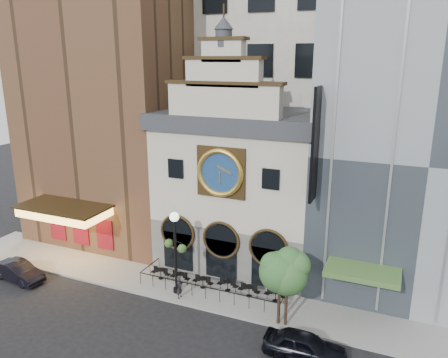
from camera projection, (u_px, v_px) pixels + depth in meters
ground at (198, 309)px, 29.16m from camera, size 120.00×120.00×0.00m
sidewalk at (213, 291)px, 31.35m from camera, size 44.00×5.00×0.15m
clock_building at (241, 183)px, 34.28m from camera, size 12.60×8.78×18.65m
theater_building at (116, 99)px, 39.48m from camera, size 14.00×15.60×25.00m
retail_building at (427, 148)px, 30.37m from camera, size 14.00×14.40×20.00m
office_tower at (288, 16)px, 41.48m from camera, size 20.00×16.00×40.00m
cafe_railing at (213, 284)px, 31.21m from camera, size 10.60×2.60×0.90m
bistro_0 at (161, 273)px, 32.81m from camera, size 1.58×0.68×0.90m
bistro_1 at (180, 277)px, 32.17m from camera, size 1.58×0.68×0.90m
bistro_2 at (203, 282)px, 31.51m from camera, size 1.58×0.68×0.90m
bistro_3 at (228, 285)px, 31.11m from camera, size 1.58×0.68×0.90m
bistro_4 at (249, 290)px, 30.38m from camera, size 1.58×0.68×0.90m
bistro_5 at (276, 295)px, 29.79m from camera, size 1.58×0.68×0.90m
car_right at (305, 346)px, 24.23m from camera, size 4.64×1.92×1.57m
car_left at (18, 271)px, 32.82m from camera, size 4.58×2.07×1.46m
pedestrian at (180, 288)px, 30.11m from camera, size 0.39×0.57×1.54m
lamppost at (175, 244)px, 30.04m from camera, size 1.87×1.00×6.02m
tree_left at (281, 269)px, 26.43m from camera, size 2.66×2.56×5.12m
tree_right at (288, 272)px, 26.31m from camera, size 2.55×2.45×4.91m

